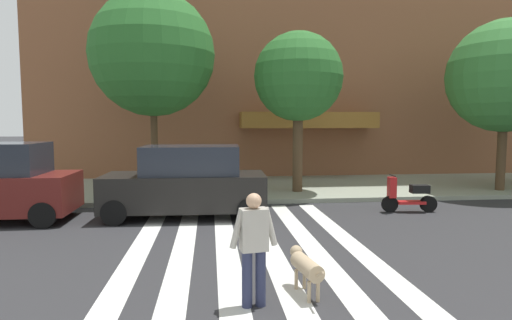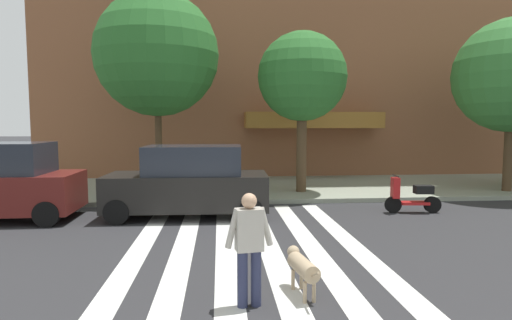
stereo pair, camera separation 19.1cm
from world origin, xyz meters
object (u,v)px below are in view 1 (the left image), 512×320
at_px(street_tree_nearest, 153,54).
at_px(street_tree_further, 505,76).
at_px(pedestrian_dog_walker, 254,243).
at_px(dog_on_leash, 306,266).
at_px(parked_car_behind_first, 187,183).
at_px(street_tree_middle, 298,78).
at_px(parked_scooter, 409,196).

xyz_separation_m(street_tree_nearest, street_tree_further, (12.63, -1.02, -0.73)).
bearing_deg(street_tree_nearest, pedestrian_dog_walker, -74.93).
distance_m(street_tree_nearest, dog_on_leash, 10.87).
xyz_separation_m(pedestrian_dog_walker, dog_on_leash, (0.83, 0.35, -0.48)).
distance_m(street_tree_further, pedestrian_dog_walker, 13.63).
distance_m(parked_car_behind_first, street_tree_nearest, 5.62).
relative_size(street_tree_middle, street_tree_further, 0.92).
relative_size(street_tree_middle, pedestrian_dog_walker, 3.47).
bearing_deg(street_tree_middle, street_tree_further, -3.89).
xyz_separation_m(parked_scooter, dog_on_leash, (-4.38, -5.53, -0.03)).
relative_size(street_tree_further, dog_on_leash, 5.41).
bearing_deg(parked_scooter, street_tree_middle, 129.83).
height_order(street_tree_middle, dog_on_leash, street_tree_middle).
xyz_separation_m(street_tree_middle, pedestrian_dog_walker, (-2.53, -9.09, -3.30)).
distance_m(parked_scooter, street_tree_further, 6.73).
relative_size(parked_scooter, street_tree_nearest, 0.23).
bearing_deg(dog_on_leash, street_tree_middle, 78.99).
bearing_deg(dog_on_leash, parked_scooter, 51.65).
xyz_separation_m(parked_car_behind_first, street_tree_further, (11.30, 2.63, 3.33)).
height_order(street_tree_nearest, street_tree_middle, street_tree_nearest).
distance_m(street_tree_middle, pedestrian_dog_walker, 10.00).
height_order(parked_scooter, street_tree_middle, street_tree_middle).
bearing_deg(street_tree_nearest, street_tree_middle, -5.67).
bearing_deg(street_tree_further, street_tree_nearest, 175.39).
distance_m(pedestrian_dog_walker, dog_on_leash, 1.02).
height_order(parked_scooter, street_tree_nearest, street_tree_nearest).
height_order(street_tree_nearest, pedestrian_dog_walker, street_tree_nearest).
height_order(parked_scooter, pedestrian_dog_walker, pedestrian_dog_walker).
relative_size(street_tree_further, pedestrian_dog_walker, 3.78).
relative_size(parked_car_behind_first, street_tree_nearest, 0.63).
distance_m(parked_scooter, street_tree_nearest, 9.76).
relative_size(parked_car_behind_first, parked_scooter, 2.74).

